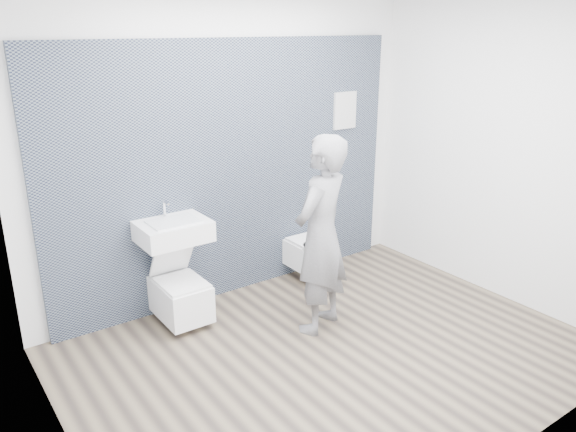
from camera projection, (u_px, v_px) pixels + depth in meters
ground at (331, 353)px, 4.51m from camera, size 4.00×4.00×0.00m
room_shell at (337, 139)px, 3.95m from camera, size 4.00×4.00×4.00m
tile_wall at (238, 287)px, 5.64m from camera, size 3.60×0.06×2.40m
washbasin at (173, 231)px, 4.76m from camera, size 0.58×0.44×0.44m
toilet_square at (181, 296)px, 4.91m from camera, size 0.38×0.56×0.70m
toilet_rounded at (311, 255)px, 5.70m from camera, size 0.32×0.54×0.30m
info_placard at (340, 259)px, 6.33m from camera, size 0.28×0.03×0.38m
visitor at (321, 236)px, 4.64m from camera, size 0.73×0.61×1.70m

